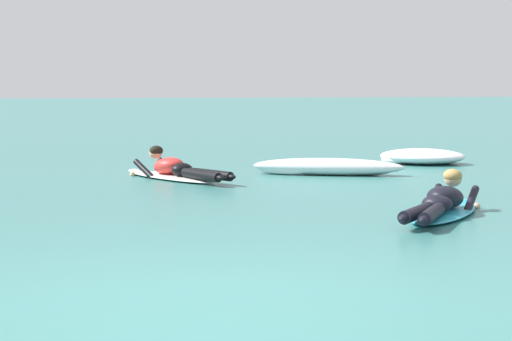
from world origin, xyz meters
name	(u,v)px	position (x,y,z in m)	size (l,w,h in m)	color
ground_plane	(142,167)	(0.00, 10.00, 0.00)	(120.00, 120.00, 0.00)	#387A75
surfer_near	(442,204)	(3.04, 3.62, 0.14)	(1.72, 2.24, 0.54)	#2DB2D1
surfer_far	(175,171)	(0.41, 7.95, 0.14)	(1.64, 2.46, 0.53)	white
whitewater_mid_left	(422,157)	(5.05, 9.83, 0.13)	(1.84, 1.63, 0.28)	white
whitewater_mid_right	(328,167)	(2.89, 8.22, 0.13)	(2.46, 1.31, 0.27)	white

